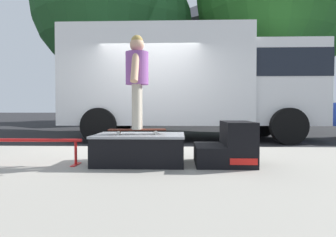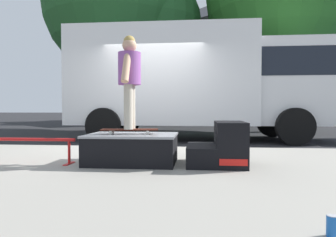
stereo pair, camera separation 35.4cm
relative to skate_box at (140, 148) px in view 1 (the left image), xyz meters
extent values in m
plane|color=black|center=(-0.21, 2.43, -0.34)|extent=(140.00, 140.00, 0.00)
cube|color=gray|center=(-0.21, -0.57, -0.28)|extent=(50.00, 5.00, 0.12)
cube|color=black|center=(0.00, 0.00, -0.01)|extent=(1.19, 0.84, 0.40)
cube|color=gray|center=(0.00, 0.00, 0.17)|extent=(1.21, 0.86, 0.03)
cube|color=black|center=(0.94, 0.00, -0.09)|extent=(0.38, 0.82, 0.26)
cube|color=black|center=(1.33, 0.00, 0.07)|extent=(0.38, 0.82, 0.58)
cube|color=red|center=(1.33, -0.42, -0.11)|extent=(0.34, 0.01, 0.08)
cylinder|color=red|center=(-1.54, -0.14, 0.11)|extent=(1.57, 0.04, 0.04)
cylinder|color=red|center=(-0.84, -0.14, -0.05)|extent=(0.04, 0.04, 0.33)
cube|color=red|center=(-0.84, -0.14, -0.21)|extent=(0.06, 0.28, 0.01)
cube|color=#4C1E14|center=(-0.04, 0.01, 0.25)|extent=(0.80, 0.30, 0.02)
cylinder|color=silver|center=(0.20, 0.13, 0.21)|extent=(0.06, 0.04, 0.05)
cylinder|color=silver|center=(0.22, -0.05, 0.21)|extent=(0.06, 0.04, 0.05)
cylinder|color=silver|center=(-0.30, 0.06, 0.21)|extent=(0.06, 0.04, 0.05)
cylinder|color=silver|center=(-0.27, -0.12, 0.21)|extent=(0.06, 0.04, 0.05)
cylinder|color=#B7AD99|center=(-0.04, 0.08, 0.56)|extent=(0.12, 0.12, 0.61)
cylinder|color=#B7AD99|center=(-0.04, -0.07, 0.56)|extent=(0.12, 0.12, 0.61)
cylinder|color=#8C4C99|center=(-0.04, 0.01, 1.08)|extent=(0.31, 0.31, 0.44)
cylinder|color=tan|center=(-0.04, 0.20, 1.07)|extent=(0.10, 0.27, 0.42)
cylinder|color=tan|center=(-0.04, -0.19, 1.07)|extent=(0.10, 0.27, 0.42)
sphere|color=tan|center=(-0.04, 0.01, 1.40)|extent=(0.19, 0.19, 0.19)
sphere|color=tan|center=(-0.04, 0.01, 1.45)|extent=(0.16, 0.16, 0.16)
cube|color=white|center=(-0.09, 4.63, 1.41)|extent=(5.00, 2.35, 2.60)
cube|color=white|center=(3.36, 4.63, 1.21)|extent=(1.90, 2.16, 2.20)
cube|color=black|center=(3.36, 4.63, 1.70)|extent=(1.92, 2.19, 0.70)
cylinder|color=black|center=(3.21, 5.81, 0.11)|extent=(0.90, 0.28, 0.90)
cylinder|color=black|center=(3.21, 3.46, 0.11)|extent=(0.90, 0.28, 0.90)
cylinder|color=black|center=(-1.48, 5.81, 0.11)|extent=(0.90, 0.28, 0.90)
cylinder|color=black|center=(-1.48, 3.46, 0.11)|extent=(0.90, 0.28, 0.90)
cylinder|color=brown|center=(-2.44, 8.23, 1.27)|extent=(0.56, 0.56, 3.20)
sphere|color=#235628|center=(-2.44, 8.23, 4.74)|extent=(5.75, 5.75, 5.75)
sphere|color=#235628|center=(-0.86, 8.23, 4.02)|extent=(3.74, 3.74, 3.74)
cylinder|color=brown|center=(3.96, 8.00, 1.30)|extent=(0.56, 0.56, 3.27)
sphere|color=#286623|center=(3.96, 8.00, 4.73)|extent=(5.53, 5.53, 5.53)
sphere|color=#286623|center=(5.48, 8.00, 4.04)|extent=(3.59, 3.59, 3.59)
cube|color=silver|center=(2.02, 18.15, 2.66)|extent=(9.00, 7.50, 6.00)
cube|color=#B2ADA3|center=(2.02, 14.15, 1.06)|extent=(9.00, 0.50, 2.80)
pyramid|color=#38383F|center=(2.02, 18.15, 6.86)|extent=(9.54, 7.95, 2.40)
camera|label=1|loc=(0.55, -4.18, 0.53)|focal=32.97mm
camera|label=2|loc=(0.90, -4.16, 0.53)|focal=32.97mm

